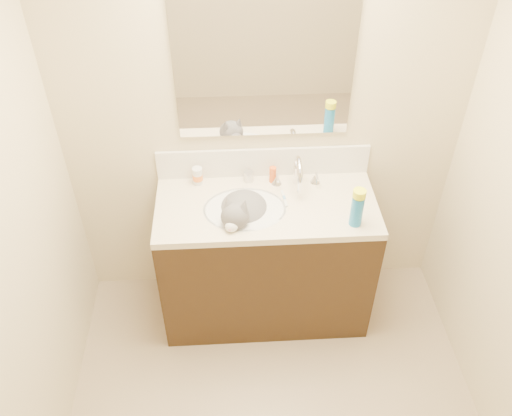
{
  "coord_description": "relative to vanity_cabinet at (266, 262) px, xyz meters",
  "views": [
    {
      "loc": [
        -0.19,
        -1.24,
        2.75
      ],
      "look_at": [
        -0.06,
        0.92,
        0.88
      ],
      "focal_mm": 38.0,
      "sensor_mm": 36.0,
      "label": 1
    }
  ],
  "objects": [
    {
      "name": "room_shell",
      "position": [
        0.0,
        -0.97,
        1.08
      ],
      "size": [
        2.24,
        2.54,
        2.52
      ],
      "color": "beige",
      "rests_on": "ground"
    },
    {
      "name": "vanity_cabinet",
      "position": [
        0.0,
        0.0,
        0.0
      ],
      "size": [
        1.2,
        0.55,
        0.82
      ],
      "primitive_type": "cube",
      "color": "black",
      "rests_on": "ground"
    },
    {
      "name": "counter_slab",
      "position": [
        0.0,
        0.0,
        0.43
      ],
      "size": [
        1.2,
        0.55,
        0.04
      ],
      "primitive_type": "cube",
      "color": "beige",
      "rests_on": "vanity_cabinet"
    },
    {
      "name": "basin",
      "position": [
        -0.12,
        -0.03,
        0.38
      ],
      "size": [
        0.45,
        0.36,
        0.14
      ],
      "primitive_type": "ellipsoid",
      "color": "silver",
      "rests_on": "vanity_cabinet"
    },
    {
      "name": "faucet",
      "position": [
        0.18,
        0.14,
        0.54
      ],
      "size": [
        0.28,
        0.2,
        0.21
      ],
      "color": "silver",
      "rests_on": "counter_slab"
    },
    {
      "name": "cat",
      "position": [
        -0.13,
        -0.04,
        0.42
      ],
      "size": [
        0.37,
        0.43,
        0.32
      ],
      "rotation": [
        0.0,
        0.0,
        -0.35
      ],
      "color": "#565356",
      "rests_on": "basin"
    },
    {
      "name": "backsplash",
      "position": [
        0.0,
        0.26,
        0.54
      ],
      "size": [
        1.2,
        0.02,
        0.18
      ],
      "primitive_type": "cube",
      "color": "silver",
      "rests_on": "counter_slab"
    },
    {
      "name": "mirror",
      "position": [
        0.0,
        0.26,
        1.13
      ],
      "size": [
        0.9,
        0.02,
        0.8
      ],
      "primitive_type": "cube",
      "color": "white",
      "rests_on": "room_shell"
    },
    {
      "name": "pill_bottle",
      "position": [
        -0.37,
        0.21,
        0.5
      ],
      "size": [
        0.07,
        0.07,
        0.1
      ],
      "primitive_type": "cylinder",
      "rotation": [
        0.0,
        0.0,
        -0.26
      ],
      "color": "silver",
      "rests_on": "counter_slab"
    },
    {
      "name": "pill_label",
      "position": [
        -0.37,
        0.21,
        0.49
      ],
      "size": [
        0.07,
        0.07,
        0.04
      ],
      "primitive_type": "cylinder",
      "rotation": [
        0.0,
        0.0,
        -0.26
      ],
      "color": "orange",
      "rests_on": "pill_bottle"
    },
    {
      "name": "silver_jar",
      "position": [
        -0.09,
        0.21,
        0.48
      ],
      "size": [
        0.07,
        0.07,
        0.06
      ],
      "primitive_type": "cylinder",
      "rotation": [
        0.0,
        0.0,
        0.43
      ],
      "color": "#B7B7BC",
      "rests_on": "counter_slab"
    },
    {
      "name": "amber_bottle",
      "position": [
        0.05,
        0.2,
        0.5
      ],
      "size": [
        0.05,
        0.05,
        0.1
      ],
      "primitive_type": "cylinder",
      "rotation": [
        0.0,
        0.0,
        -0.42
      ],
      "color": "#D95419",
      "rests_on": "counter_slab"
    },
    {
      "name": "toothbrush",
      "position": [
        0.1,
        0.04,
        0.45
      ],
      "size": [
        0.03,
        0.13,
        0.01
      ],
      "primitive_type": "cube",
      "rotation": [
        0.0,
        0.0,
        0.1
      ],
      "color": "silver",
      "rests_on": "counter_slab"
    },
    {
      "name": "toothbrush_head",
      "position": [
        0.1,
        0.04,
        0.46
      ],
      "size": [
        0.02,
        0.03,
        0.01
      ],
      "primitive_type": "cube",
      "rotation": [
        0.0,
        0.0,
        0.1
      ],
      "color": "#5D96C6",
      "rests_on": "counter_slab"
    },
    {
      "name": "spray_can",
      "position": [
        0.45,
        -0.18,
        0.54
      ],
      "size": [
        0.07,
        0.07,
        0.18
      ],
      "primitive_type": "cylinder",
      "rotation": [
        0.0,
        0.0,
        0.1
      ],
      "color": "#1A73B9",
      "rests_on": "counter_slab"
    },
    {
      "name": "spray_cap",
      "position": [
        0.45,
        -0.18,
        0.65
      ],
      "size": [
        0.07,
        0.07,
        0.04
      ],
      "primitive_type": "cylinder",
      "rotation": [
        0.0,
        0.0,
        0.1
      ],
      "color": "yellow",
      "rests_on": "spray_can"
    }
  ]
}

